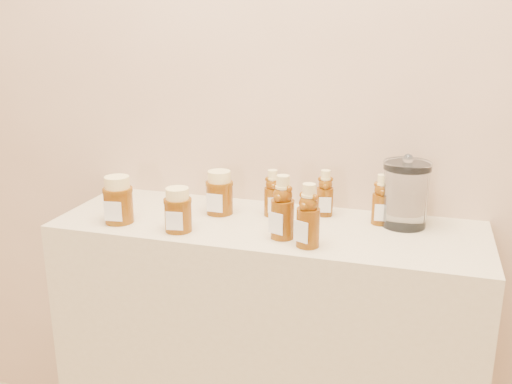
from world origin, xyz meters
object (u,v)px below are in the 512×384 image
(bear_bottle_front_left, at_px, (283,203))
(glass_canister, at_px, (406,191))
(honey_jar_left, at_px, (118,200))
(bear_bottle_back_left, at_px, (273,190))
(display_table, at_px, (267,363))

(bear_bottle_front_left, height_order, glass_canister, glass_canister)
(honey_jar_left, relative_size, glass_canister, 0.67)
(bear_bottle_back_left, distance_m, bear_bottle_front_left, 0.18)
(display_table, xyz_separation_m, honey_jar_left, (-0.41, -0.11, 0.52))
(bear_bottle_back_left, bearing_deg, honey_jar_left, 179.48)
(display_table, bearing_deg, glass_canister, 14.58)
(bear_bottle_front_left, relative_size, glass_canister, 0.97)
(bear_bottle_back_left, bearing_deg, bear_bottle_front_left, -91.47)
(bear_bottle_back_left, relative_size, bear_bottle_front_left, 0.81)
(display_table, height_order, bear_bottle_back_left, bear_bottle_back_left)
(bear_bottle_back_left, distance_m, glass_canister, 0.37)
(bear_bottle_front_left, xyz_separation_m, honey_jar_left, (-0.47, -0.01, -0.03))
(honey_jar_left, xyz_separation_m, glass_canister, (0.77, 0.20, 0.03))
(bear_bottle_front_left, height_order, honey_jar_left, bear_bottle_front_left)
(glass_canister, bearing_deg, honey_jar_left, -165.39)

